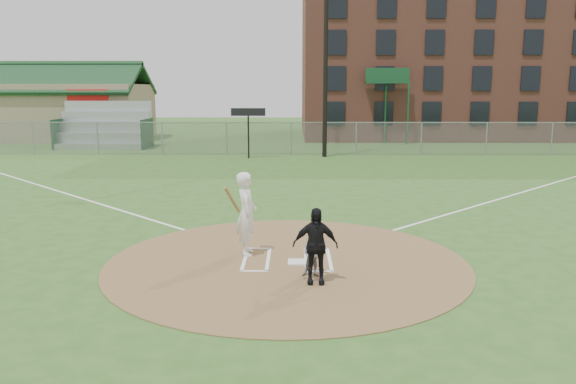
{
  "coord_description": "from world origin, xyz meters",
  "views": [
    {
      "loc": [
        0.15,
        -12.61,
        3.96
      ],
      "look_at": [
        0.0,
        2.0,
        1.3
      ],
      "focal_mm": 35.0,
      "sensor_mm": 36.0,
      "label": 1
    }
  ],
  "objects_px": {
    "home_plate": "(298,262)",
    "catcher": "(313,254)",
    "batter_at_plate": "(247,214)",
    "umpire": "(315,246)"
  },
  "relations": [
    {
      "from": "umpire",
      "to": "catcher",
      "type": "bearing_deg",
      "value": 94.25
    },
    {
      "from": "home_plate",
      "to": "umpire",
      "type": "height_order",
      "value": "umpire"
    },
    {
      "from": "umpire",
      "to": "batter_at_plate",
      "type": "relative_size",
      "value": 0.79
    },
    {
      "from": "catcher",
      "to": "umpire",
      "type": "distance_m",
      "value": 0.52
    },
    {
      "from": "catcher",
      "to": "batter_at_plate",
      "type": "height_order",
      "value": "batter_at_plate"
    },
    {
      "from": "catcher",
      "to": "batter_at_plate",
      "type": "distance_m",
      "value": 2.3
    },
    {
      "from": "catcher",
      "to": "umpire",
      "type": "xyz_separation_m",
      "value": [
        0.03,
        -0.42,
        0.3
      ]
    },
    {
      "from": "home_plate",
      "to": "catcher",
      "type": "height_order",
      "value": "catcher"
    },
    {
      "from": "home_plate",
      "to": "batter_at_plate",
      "type": "height_order",
      "value": "batter_at_plate"
    },
    {
      "from": "home_plate",
      "to": "batter_at_plate",
      "type": "distance_m",
      "value": 1.72
    }
  ]
}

